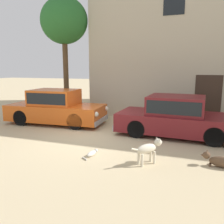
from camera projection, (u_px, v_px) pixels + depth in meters
The scene contains 7 objects.
ground_plane at pixel (90, 137), 8.28m from camera, with size 80.00×80.00×0.00m, color tan.
parked_sedan_nearest at pixel (56, 107), 10.14m from camera, with size 4.39×1.94×1.48m.
parked_sedan_second at pixel (176, 116), 8.32m from camera, with size 4.36×2.02×1.43m.
stray_dog_spotted at pixel (149, 148), 5.88m from camera, with size 0.71×0.80×0.64m.
stray_dog_tan at pixel (221, 161), 5.70m from camera, with size 1.07×0.32×0.38m.
stray_cat at pixel (92, 153), 6.46m from camera, with size 0.27×0.63×0.15m.
acacia_tree_left at pixel (64, 22), 11.74m from camera, with size 2.42×2.18×5.89m.
Camera 1 is at (3.38, -7.26, 2.40)m, focal length 37.39 mm.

